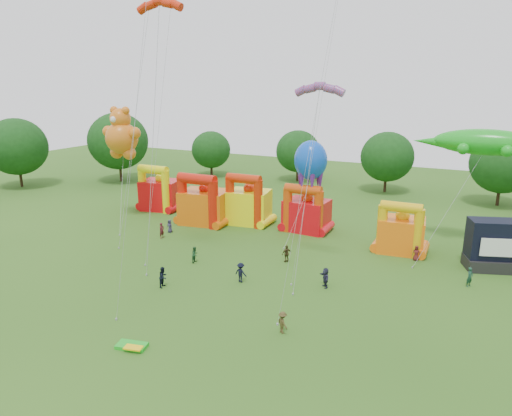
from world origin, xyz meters
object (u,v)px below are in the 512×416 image
at_px(stage_trailer, 509,246).
at_px(gecko_kite, 456,196).
at_px(teddy_bear_kite, 122,176).
at_px(spectator_0, 170,226).
at_px(bouncy_castle_0, 160,192).
at_px(octopus_kite, 307,176).
at_px(spectator_4, 287,254).
at_px(bouncy_castle_2, 248,204).

bearing_deg(stage_trailer, gecko_kite, 158.21).
relative_size(teddy_bear_kite, spectator_0, 9.36).
height_order(bouncy_castle_0, stage_trailer, bouncy_castle_0).
relative_size(stage_trailer, gecko_kite, 0.60).
distance_m(bouncy_castle_0, octopus_kite, 22.22).
height_order(stage_trailer, spectator_0, stage_trailer).
xyz_separation_m(teddy_bear_kite, spectator_0, (7.19, -0.54, -5.21)).
relative_size(stage_trailer, spectator_4, 4.46).
height_order(bouncy_castle_2, spectator_4, bouncy_castle_2).
bearing_deg(gecko_kite, bouncy_castle_2, 178.65).
height_order(bouncy_castle_0, gecko_kite, gecko_kite).
bearing_deg(bouncy_castle_0, octopus_kite, -3.52).
xyz_separation_m(bouncy_castle_2, spectator_0, (-6.63, -7.20, -1.69)).
bearing_deg(stage_trailer, bouncy_castle_2, 174.87).
bearing_deg(teddy_bear_kite, stage_trailer, 5.61).
distance_m(gecko_kite, spectator_4, 17.70).
bearing_deg(bouncy_castle_2, gecko_kite, -1.35).
distance_m(stage_trailer, spectator_0, 35.21).
xyz_separation_m(teddy_bear_kite, spectator_4, (22.94, -3.13, -5.10)).
distance_m(teddy_bear_kite, spectator_4, 23.71).
bearing_deg(bouncy_castle_0, spectator_0, -47.09).
relative_size(spectator_0, spectator_4, 0.88).
distance_m(bouncy_castle_2, teddy_bear_kite, 15.74).
xyz_separation_m(stage_trailer, gecko_kite, (-4.97, 1.99, 3.83)).
relative_size(bouncy_castle_0, octopus_kite, 0.59).
relative_size(stage_trailer, spectator_0, 5.07).
bearing_deg(spectator_4, gecko_kite, 160.71).
distance_m(bouncy_castle_0, spectator_4, 25.30).
distance_m(bouncy_castle_2, spectator_4, 13.48).
bearing_deg(spectator_0, gecko_kite, 15.76).
xyz_separation_m(octopus_kite, spectator_0, (-14.47, -6.47, -6.10)).
height_order(gecko_kite, spectator_0, gecko_kite).
height_order(bouncy_castle_0, spectator_0, bouncy_castle_0).
xyz_separation_m(bouncy_castle_0, spectator_0, (7.25, -7.80, -1.65)).
bearing_deg(spectator_0, teddy_bear_kite, 178.96).
bearing_deg(spectator_0, bouncy_castle_0, 136.12).
bearing_deg(gecko_kite, spectator_4, -146.81).
height_order(teddy_bear_kite, spectator_0, teddy_bear_kite).
bearing_deg(bouncy_castle_2, spectator_4, -47.05).
height_order(stage_trailer, gecko_kite, gecko_kite).
xyz_separation_m(bouncy_castle_0, spectator_4, (23.01, -10.40, -1.55)).
bearing_deg(bouncy_castle_2, stage_trailer, -5.13).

